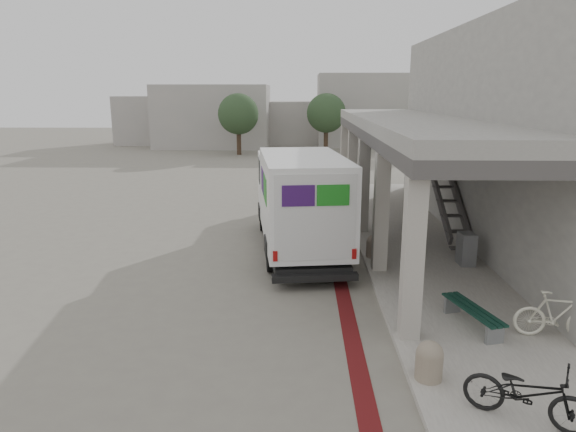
{
  "coord_description": "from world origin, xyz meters",
  "views": [
    {
      "loc": [
        -0.05,
        -12.89,
        4.82
      ],
      "look_at": [
        -0.39,
        0.47,
        1.6
      ],
      "focal_mm": 32.0,
      "sensor_mm": 36.0,
      "label": 1
    }
  ],
  "objects_px": {
    "utility_cabinet": "(466,249)",
    "bicycle_black": "(527,393)",
    "fedex_truck": "(299,199)",
    "bench": "(473,313)",
    "bicycle_cream": "(557,315)"
  },
  "relations": [
    {
      "from": "fedex_truck",
      "to": "bicycle_black",
      "type": "distance_m",
      "value": 9.45
    },
    {
      "from": "fedex_truck",
      "to": "bicycle_cream",
      "type": "height_order",
      "value": "fedex_truck"
    },
    {
      "from": "bench",
      "to": "bicycle_cream",
      "type": "xyz_separation_m",
      "value": [
        1.48,
        -0.44,
        0.18
      ]
    },
    {
      "from": "bench",
      "to": "utility_cabinet",
      "type": "distance_m",
      "value": 4.15
    },
    {
      "from": "fedex_truck",
      "to": "utility_cabinet",
      "type": "xyz_separation_m",
      "value": [
        4.69,
        -1.66,
        -1.06
      ]
    },
    {
      "from": "bench",
      "to": "bicycle_cream",
      "type": "bearing_deg",
      "value": -32.27
    },
    {
      "from": "bicycle_black",
      "to": "bicycle_cream",
      "type": "height_order",
      "value": "bicycle_cream"
    },
    {
      "from": "utility_cabinet",
      "to": "bicycle_black",
      "type": "bearing_deg",
      "value": -103.56
    },
    {
      "from": "bicycle_black",
      "to": "bench",
      "type": "bearing_deg",
      "value": 24.13
    },
    {
      "from": "bench",
      "to": "bicycle_black",
      "type": "relative_size",
      "value": 1.02
    },
    {
      "from": "bench",
      "to": "utility_cabinet",
      "type": "bearing_deg",
      "value": 58.97
    },
    {
      "from": "fedex_truck",
      "to": "utility_cabinet",
      "type": "distance_m",
      "value": 5.08
    },
    {
      "from": "utility_cabinet",
      "to": "bicycle_cream",
      "type": "relative_size",
      "value": 0.57
    },
    {
      "from": "fedex_truck",
      "to": "utility_cabinet",
      "type": "relative_size",
      "value": 8.15
    },
    {
      "from": "fedex_truck",
      "to": "utility_cabinet",
      "type": "height_order",
      "value": "fedex_truck"
    }
  ]
}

